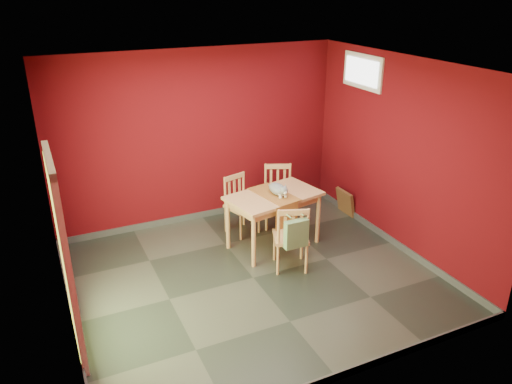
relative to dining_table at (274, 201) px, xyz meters
name	(u,v)px	position (x,y,z in m)	size (l,w,h in m)	color
ground	(253,278)	(-0.63, -0.68, -0.71)	(4.50, 4.50, 0.00)	#2D342D
room_shell	(253,274)	(-0.63, -0.68, -0.66)	(4.50, 4.50, 4.50)	#59090F
doorway	(63,253)	(-2.86, -1.08, 0.42)	(0.06, 1.01, 2.13)	#B7D838
window	(362,71)	(1.59, 0.32, 1.64)	(0.05, 0.90, 0.50)	white
outlet_plate	(289,185)	(0.97, 1.31, -0.41)	(0.08, 0.01, 0.12)	silver
dining_table	(274,201)	(0.00, 0.00, 0.00)	(1.41, 0.99, 0.81)	tan
table_runner	(278,202)	(0.00, -0.13, 0.04)	(0.52, 0.85, 0.40)	#935925
chair_far_left	(240,204)	(-0.26, 0.61, -0.25)	(0.52, 0.52, 0.90)	tan
chair_far_right	(278,195)	(0.38, 0.60, -0.22)	(0.59, 0.59, 0.96)	tan
chair_near	(291,237)	(-0.08, -0.67, -0.22)	(0.56, 0.56, 0.94)	tan
tote_bag	(296,234)	(-0.13, -0.88, -0.07)	(0.31, 0.19, 0.44)	#689160
cat	(278,187)	(0.05, 0.00, 0.20)	(0.22, 0.42, 0.21)	slate
picture_frame	(345,202)	(1.55, 0.44, -0.50)	(0.14, 0.42, 0.42)	brown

